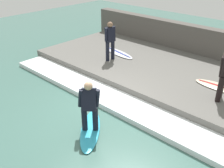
{
  "coord_description": "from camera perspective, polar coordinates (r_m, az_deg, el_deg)",
  "views": [
    {
      "loc": [
        -4.75,
        -4.93,
        4.45
      ],
      "look_at": [
        0.58,
        0.0,
        0.7
      ],
      "focal_mm": 42.0,
      "sensor_mm": 36.0,
      "label": 1
    }
  ],
  "objects": [
    {
      "name": "surfer_riding",
      "position": [
        6.85,
        -4.99,
        -4.35
      ],
      "size": [
        0.55,
        0.55,
        1.45
      ],
      "color": "black",
      "rests_on": "surfboard_riding"
    },
    {
      "name": "wave_foam_crest",
      "position": [
        8.51,
        0.31,
        -3.54
      ],
      "size": [
        1.08,
        9.88,
        0.17
      ],
      "primitive_type": "cube",
      "color": "white",
      "rests_on": "ground_plane"
    },
    {
      "name": "surfboard_waiting_near",
      "position": [
        9.33,
        22.67,
        -0.68
      ],
      "size": [
        0.63,
        1.77,
        0.07
      ],
      "color": "beige",
      "rests_on": "concrete_ledge"
    },
    {
      "name": "surfboard_riding",
      "position": [
        7.32,
        -4.73,
        -9.93
      ],
      "size": [
        1.78,
        1.64,
        0.06
      ],
      "color": "#2DADD1",
      "rests_on": "ground_plane"
    },
    {
      "name": "surfboard_waiting_far",
      "position": [
        11.54,
        1.5,
        6.78
      ],
      "size": [
        0.82,
        1.8,
        0.07
      ],
      "color": "silver",
      "rests_on": "concrete_ledge"
    },
    {
      "name": "surfer_waiting_far",
      "position": [
        10.58,
        -0.42,
        9.75
      ],
      "size": [
        0.54,
        0.27,
        1.58
      ],
      "color": "black",
      "rests_on": "concrete_ledge"
    },
    {
      "name": "back_wall",
      "position": [
        12.25,
        17.15,
        8.6
      ],
      "size": [
        0.5,
        10.92,
        1.53
      ],
      "primitive_type": "cube",
      "color": "#544F49",
      "rests_on": "ground_plane"
    },
    {
      "name": "concrete_ledge",
      "position": [
        10.42,
        10.55,
        2.69
      ],
      "size": [
        4.4,
        10.4,
        0.37
      ],
      "primitive_type": "cube",
      "color": "#66635E",
      "rests_on": "ground_plane"
    },
    {
      "name": "surfer_waiting_near",
      "position": [
        8.26,
        23.2,
        2.38
      ],
      "size": [
        0.54,
        0.32,
        1.6
      ],
      "color": "black",
      "rests_on": "concrete_ledge"
    },
    {
      "name": "ground_plane",
      "position": [
        8.16,
        -2.78,
        -5.75
      ],
      "size": [
        28.0,
        28.0,
        0.0
      ],
      "primitive_type": "plane",
      "color": "#426B60"
    }
  ]
}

